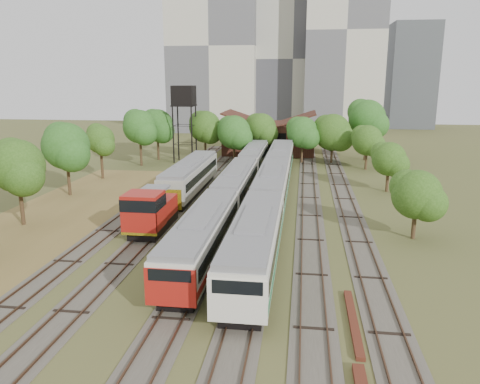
# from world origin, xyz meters

# --- Properties ---
(ground) EXTENTS (240.00, 240.00, 0.00)m
(ground) POSITION_xyz_m (0.00, 0.00, 0.00)
(ground) COLOR #475123
(ground) RESTS_ON ground
(dry_grass_patch) EXTENTS (14.00, 60.00, 0.04)m
(dry_grass_patch) POSITION_xyz_m (-18.00, 8.00, 0.02)
(dry_grass_patch) COLOR brown
(dry_grass_patch) RESTS_ON ground
(tracks) EXTENTS (24.60, 80.00, 0.19)m
(tracks) POSITION_xyz_m (-0.67, 25.00, 0.04)
(tracks) COLOR #4C473D
(tracks) RESTS_ON ground
(railcar_red_set) EXTENTS (2.97, 34.58, 3.67)m
(railcar_red_set) POSITION_xyz_m (-2.00, 13.16, 1.94)
(railcar_red_set) COLOR black
(railcar_red_set) RESTS_ON ground
(railcar_green_set) EXTENTS (3.19, 52.08, 3.95)m
(railcar_green_set) POSITION_xyz_m (2.00, 20.47, 2.09)
(railcar_green_set) COLOR black
(railcar_green_set) RESTS_ON ground
(railcar_rear) EXTENTS (2.90, 16.08, 3.59)m
(railcar_rear) POSITION_xyz_m (-2.00, 40.42, 1.90)
(railcar_rear) COLOR black
(railcar_rear) RESTS_ON ground
(shunter_locomotive) EXTENTS (3.07, 8.13, 4.02)m
(shunter_locomotive) POSITION_xyz_m (-8.00, 10.61, 1.97)
(shunter_locomotive) COLOR black
(shunter_locomotive) RESTS_ON ground
(old_grey_coach) EXTENTS (3.07, 18.00, 3.80)m
(old_grey_coach) POSITION_xyz_m (-8.00, 25.59, 2.07)
(old_grey_coach) COLOR black
(old_grey_coach) RESTS_ON ground
(water_tower) EXTENTS (3.55, 3.55, 12.24)m
(water_tower) POSITION_xyz_m (-14.06, 46.94, 10.33)
(water_tower) COLOR black
(water_tower) RESTS_ON ground
(rail_pile_far) EXTENTS (0.46, 7.40, 0.24)m
(rail_pile_far) POSITION_xyz_m (8.20, -3.12, 0.12)
(rail_pile_far) COLOR #5C271A
(rail_pile_far) RESTS_ON ground
(maintenance_shed) EXTENTS (16.45, 11.55, 7.58)m
(maintenance_shed) POSITION_xyz_m (-1.00, 57.98, 2.91)
(maintenance_shed) COLOR #3D1E16
(maintenance_shed) RESTS_ON ground
(tree_band_left) EXTENTS (7.12, 55.72, 8.68)m
(tree_band_left) POSITION_xyz_m (-20.82, 16.59, 5.64)
(tree_band_left) COLOR #382616
(tree_band_left) RESTS_ON ground
(tree_band_far) EXTENTS (40.18, 10.90, 10.02)m
(tree_band_far) POSITION_xyz_m (0.05, 49.61, 5.51)
(tree_band_far) COLOR #382616
(tree_band_far) RESTS_ON ground
(tree_band_right) EXTENTS (5.05, 35.91, 6.65)m
(tree_band_right) POSITION_xyz_m (14.80, 29.77, 4.10)
(tree_band_right) COLOR #382616
(tree_band_right) RESTS_ON ground
(tower_left) EXTENTS (22.00, 16.00, 42.00)m
(tower_left) POSITION_xyz_m (-18.00, 95.00, 21.00)
(tower_left) COLOR beige
(tower_left) RESTS_ON ground
(tower_centre) EXTENTS (20.00, 18.00, 36.00)m
(tower_centre) POSITION_xyz_m (2.00, 100.00, 18.00)
(tower_centre) COLOR #B0AE9F
(tower_centre) RESTS_ON ground
(tower_right) EXTENTS (18.00, 16.00, 48.00)m
(tower_right) POSITION_xyz_m (14.00, 92.00, 24.00)
(tower_right) COLOR beige
(tower_right) RESTS_ON ground
(tower_far_right) EXTENTS (12.00, 12.00, 28.00)m
(tower_far_right) POSITION_xyz_m (34.00, 110.00, 14.00)
(tower_far_right) COLOR #464B4F
(tower_far_right) RESTS_ON ground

